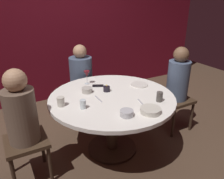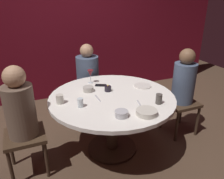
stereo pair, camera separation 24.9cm
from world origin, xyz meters
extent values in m
plane|color=#4C3828|center=(0.00, 0.00, 0.00)|extent=(8.00, 8.00, 0.00)
cube|color=maroon|center=(0.00, 1.87, 1.30)|extent=(6.00, 0.10, 2.60)
cylinder|color=white|center=(0.00, 0.00, 0.71)|extent=(1.43, 1.43, 0.04)
cylinder|color=#332319|center=(0.00, 0.00, 0.34)|extent=(0.14, 0.14, 0.69)
cylinder|color=#2D2116|center=(0.00, 0.00, 0.01)|extent=(0.60, 0.60, 0.03)
cube|color=#3F2D1E|center=(-0.97, 0.00, 0.45)|extent=(0.40, 0.40, 0.04)
cylinder|color=brown|center=(-0.97, 0.00, 0.74)|extent=(0.29, 0.29, 0.53)
sphere|color=tan|center=(-0.97, 0.00, 1.10)|extent=(0.21, 0.21, 0.21)
cylinder|color=#332319|center=(-1.14, -0.17, 0.21)|extent=(0.04, 0.04, 0.43)
cylinder|color=#332319|center=(-0.80, -0.17, 0.21)|extent=(0.04, 0.04, 0.43)
cylinder|color=#332319|center=(-1.14, 0.17, 0.21)|extent=(0.04, 0.04, 0.43)
cylinder|color=#332319|center=(-0.80, 0.17, 0.21)|extent=(0.04, 0.04, 0.43)
cube|color=#3F2D1E|center=(0.00, 0.95, 0.45)|extent=(0.40, 0.40, 0.04)
cylinder|color=#475670|center=(0.00, 0.95, 0.71)|extent=(0.33, 0.33, 0.48)
sphere|color=tan|center=(0.00, 0.95, 1.04)|extent=(0.20, 0.20, 0.20)
cylinder|color=#332319|center=(-0.17, 1.12, 0.21)|extent=(0.04, 0.04, 0.43)
cylinder|color=#332319|center=(-0.17, 0.78, 0.21)|extent=(0.04, 0.04, 0.43)
cylinder|color=#332319|center=(0.17, 1.12, 0.21)|extent=(0.04, 0.04, 0.43)
cylinder|color=#332319|center=(0.17, 0.78, 0.21)|extent=(0.04, 0.04, 0.43)
cube|color=#3F2D1E|center=(1.01, 0.00, 0.45)|extent=(0.40, 0.40, 0.04)
cylinder|color=#475670|center=(1.01, 0.00, 0.73)|extent=(0.29, 0.29, 0.53)
sphere|color=brown|center=(1.01, 0.00, 1.09)|extent=(0.20, 0.20, 0.20)
cylinder|color=#332319|center=(1.18, 0.17, 0.21)|extent=(0.04, 0.04, 0.43)
cylinder|color=#332319|center=(0.84, 0.17, 0.21)|extent=(0.04, 0.04, 0.43)
cylinder|color=#332319|center=(1.18, -0.17, 0.21)|extent=(0.04, 0.04, 0.43)
cylinder|color=#332319|center=(0.84, -0.17, 0.21)|extent=(0.04, 0.04, 0.43)
cylinder|color=black|center=(0.01, 0.15, 0.76)|extent=(0.08, 0.08, 0.06)
sphere|color=#F9D159|center=(0.01, 0.15, 0.80)|extent=(0.02, 0.02, 0.02)
cylinder|color=silver|center=(-0.10, 0.48, 0.73)|extent=(0.06, 0.06, 0.01)
cylinder|color=silver|center=(-0.10, 0.48, 0.78)|extent=(0.01, 0.01, 0.09)
cone|color=maroon|center=(-0.10, 0.48, 0.86)|extent=(0.08, 0.08, 0.08)
cylinder|color=silver|center=(0.46, 0.12, 0.74)|extent=(0.22, 0.22, 0.01)
cube|color=black|center=(-0.01, 0.35, 0.73)|extent=(0.16, 0.12, 0.01)
cylinder|color=#B7B7BC|center=(-0.10, -0.46, 0.76)|extent=(0.13, 0.13, 0.06)
cylinder|color=beige|center=(0.14, -0.52, 0.75)|extent=(0.20, 0.20, 0.05)
cylinder|color=#B2ADA3|center=(-0.21, 0.23, 0.76)|extent=(0.12, 0.12, 0.06)
cylinder|color=silver|center=(-0.40, -0.12, 0.78)|extent=(0.06, 0.06, 0.09)
cylinder|color=#4C4742|center=(0.38, -0.36, 0.78)|extent=(0.07, 0.07, 0.11)
cylinder|color=beige|center=(-0.58, 0.04, 0.78)|extent=(0.08, 0.08, 0.10)
cube|color=#B7B7BC|center=(0.19, -0.30, 0.73)|extent=(0.06, 0.18, 0.01)
cube|color=#B7B7BC|center=(-0.17, 0.00, 0.73)|extent=(0.02, 0.18, 0.01)
camera|label=1|loc=(-1.11, -2.01, 1.79)|focal=35.69mm
camera|label=2|loc=(-0.88, -2.11, 1.79)|focal=35.69mm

